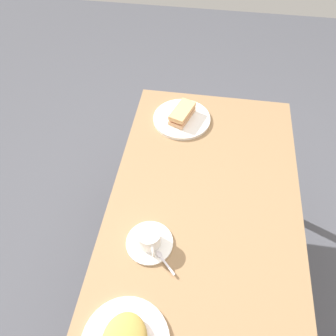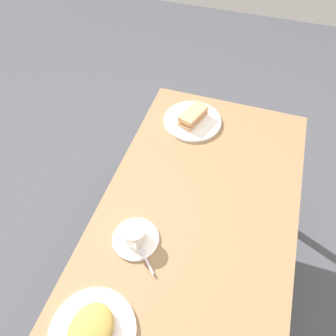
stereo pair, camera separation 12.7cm
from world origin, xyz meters
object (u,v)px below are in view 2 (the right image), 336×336
spoon (145,257)px  coffee_cup (135,234)px  dining_table (196,222)px  sandwich_plate (192,121)px  side_plate (93,332)px  sandwich_front (193,116)px  coffee_saucer (136,239)px

spoon → coffee_cup: bearing=45.2°
dining_table → sandwich_plate: bearing=17.4°
sandwich_plate → coffee_cup: bearing=177.0°
spoon → side_plate: spoon is taller
side_plate → dining_table: bearing=-20.8°
sandwich_front → coffee_cup: bearing=176.9°
dining_table → sandwich_front: size_ratio=8.08×
coffee_cup → side_plate: 0.31m
coffee_cup → spoon: (-0.05, -0.05, -0.03)m
sandwich_plate → side_plate: bearing=177.3°
coffee_cup → side_plate: coffee_cup is taller
sandwich_front → coffee_cup: coffee_cup is taller
sandwich_plate → side_plate: same height
coffee_saucer → side_plate: side_plate is taller
coffee_cup → dining_table: bearing=-44.5°
sandwich_plate → sandwich_front: 0.03m
dining_table → coffee_saucer: (-0.17, 0.17, 0.08)m
side_plate → coffee_saucer: bearing=-2.0°
sandwich_front → side_plate: sandwich_front is taller
side_plate → sandwich_front: bearing=-2.8°
sandwich_front → spoon: sandwich_front is taller
spoon → side_plate: bearing=166.1°
coffee_saucer → spoon: bearing=-135.3°
sandwich_plate → spoon: size_ratio=3.29×
coffee_saucer → coffee_cup: 0.04m
coffee_cup → spoon: coffee_cup is taller
coffee_saucer → spoon: 0.08m
dining_table → spoon: size_ratio=16.16×
dining_table → coffee_cup: (-0.17, 0.17, 0.12)m
dining_table → coffee_cup: coffee_cup is taller
dining_table → spoon: 0.27m
coffee_saucer → side_plate: size_ratio=0.63×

